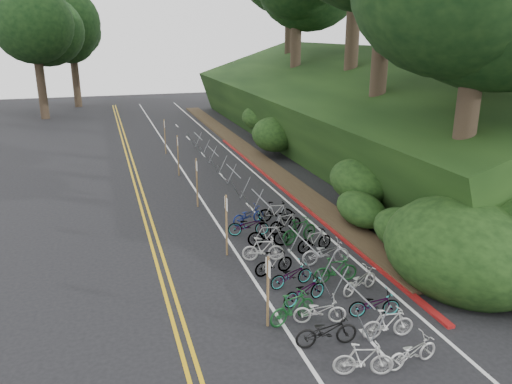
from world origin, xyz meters
TOP-DOWN VIEW (x-y plane):
  - ground at (0.00, 0.00)m, footprint 120.00×120.00m
  - road_markings at (0.63, 10.10)m, footprint 7.47×80.00m
  - red_curb at (5.70, 12.00)m, footprint 0.25×28.00m
  - embankment at (12.96, 19.04)m, footprint 14.30×48.14m
  - bike_rack_front at (3.07, -0.59)m, footprint 1.12×2.74m
  - bike_racks_rest at (3.00, 13.00)m, footprint 1.14×23.00m
  - signpost_near at (0.54, -0.19)m, footprint 0.08×0.40m
  - signposts_rest at (0.60, 14.00)m, footprint 0.08×18.40m
  - bike_front at (1.32, -0.23)m, footprint 0.93×1.73m
  - bike_valet at (2.92, 2.53)m, footprint 3.34×12.74m

SIDE VIEW (x-z plane):
  - ground at x=0.00m, z-range 0.00..0.00m
  - road_markings at x=0.63m, z-range 0.00..0.01m
  - red_curb at x=5.70m, z-range 0.00..0.10m
  - bike_valet at x=2.92m, z-range -0.07..1.01m
  - bike_front at x=1.32m, z-range 0.00..1.00m
  - bike_rack_front at x=3.07m, z-range 0.25..1.38m
  - bike_racks_rest at x=3.00m, z-range 0.27..1.44m
  - signpost_near at x=0.54m, z-range 0.17..2.45m
  - signposts_rest at x=0.60m, z-range 0.18..2.68m
  - embankment at x=12.96m, z-range -1.99..7.12m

